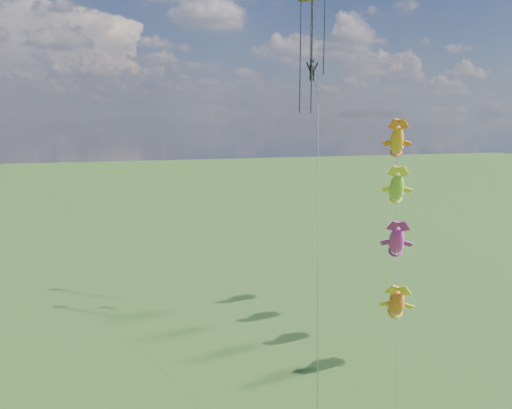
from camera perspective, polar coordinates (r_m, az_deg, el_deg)
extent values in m
cylinder|color=black|center=(32.52, 15.79, -2.90)|extent=(7.41, 14.02, 15.75)
ellipsoid|color=red|center=(30.18, 15.76, -10.80)|extent=(2.04, 2.74, 2.60)
ellipsoid|color=#D833A6|center=(32.13, 15.78, -4.02)|extent=(2.04, 2.74, 2.60)
ellipsoid|color=green|center=(34.47, 15.80, 1.91)|extent=(2.04, 2.74, 2.60)
ellipsoid|color=yellow|center=(37.13, 15.82, 7.04)|extent=(2.04, 2.74, 2.60)
cylinder|color=black|center=(26.15, 7.08, 2.48)|extent=(5.94, 16.04, 23.11)
cylinder|color=black|center=(31.42, 5.09, 16.38)|extent=(0.08, 0.08, 6.97)
cylinder|color=black|center=(31.66, 6.33, 16.31)|extent=(0.08, 0.08, 6.97)
cylinder|color=black|center=(34.86, 6.36, 20.63)|extent=(0.08, 0.08, 7.75)
cylinder|color=black|center=(35.18, 7.78, 20.51)|extent=(0.08, 0.08, 7.75)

